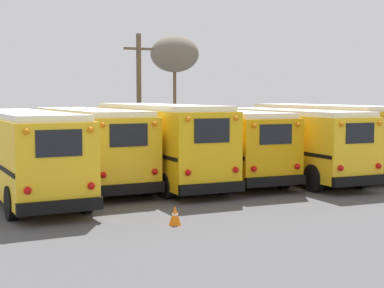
# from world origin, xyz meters

# --- Properties ---
(ground_plane) EXTENTS (160.00, 160.00, 0.00)m
(ground_plane) POSITION_xyz_m (0.00, 0.00, 0.00)
(ground_plane) COLOR #4C4C4F
(school_bus_0) EXTENTS (2.90, 10.51, 3.12)m
(school_bus_0) POSITION_xyz_m (-7.15, -1.08, 1.71)
(school_bus_0) COLOR yellow
(school_bus_0) RESTS_ON ground
(school_bus_1) EXTENTS (2.92, 9.61, 3.14)m
(school_bus_1) POSITION_xyz_m (-4.29, 0.78, 1.70)
(school_bus_1) COLOR yellow
(school_bus_1) RESTS_ON ground
(school_bus_2) EXTENTS (2.59, 10.47, 3.32)m
(school_bus_2) POSITION_xyz_m (-1.43, 0.31, 1.79)
(school_bus_2) COLOR yellow
(school_bus_2) RESTS_ON ground
(school_bus_3) EXTENTS (2.77, 9.76, 3.03)m
(school_bus_3) POSITION_xyz_m (1.43, 0.18, 1.66)
(school_bus_3) COLOR #E5A00C
(school_bus_3) RESTS_ON ground
(school_bus_4) EXTENTS (2.63, 9.67, 3.08)m
(school_bus_4) POSITION_xyz_m (4.29, -1.10, 1.69)
(school_bus_4) COLOR yellow
(school_bus_4) RESTS_ON ground
(school_bus_5) EXTENTS (3.12, 10.46, 3.24)m
(school_bus_5) POSITION_xyz_m (7.15, 0.33, 1.77)
(school_bus_5) COLOR #E5A00C
(school_bus_5) RESTS_ON ground
(utility_pole) EXTENTS (1.80, 0.29, 7.30)m
(utility_pole) POSITION_xyz_m (1.17, 9.98, 3.80)
(utility_pole) COLOR brown
(utility_pole) RESTS_ON ground
(bare_tree_0) EXTENTS (3.54, 3.54, 8.05)m
(bare_tree_0) POSITION_xyz_m (6.43, 17.01, 6.68)
(bare_tree_0) COLOR brown
(bare_tree_0) RESTS_ON ground
(fence_line) EXTENTS (22.37, 0.06, 1.42)m
(fence_line) POSITION_xyz_m (-0.00, 7.04, 0.99)
(fence_line) COLOR #939399
(fence_line) RESTS_ON ground
(traffic_cone) EXTENTS (0.36, 0.36, 0.56)m
(traffic_cone) POSITION_xyz_m (-3.97, -7.59, 0.28)
(traffic_cone) COLOR orange
(traffic_cone) RESTS_ON ground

